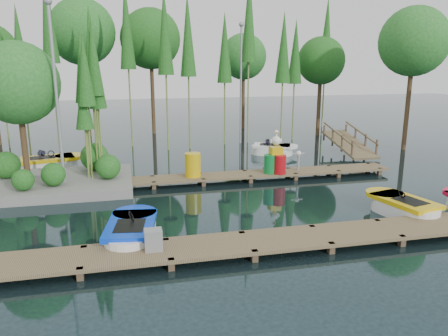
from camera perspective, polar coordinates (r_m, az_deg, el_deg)
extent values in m
plane|color=#1D3236|center=(16.17, -1.33, -4.30)|extent=(90.00, 90.00, 0.00)
cube|color=brown|center=(11.99, 3.14, -9.71)|extent=(18.00, 1.50, 0.10)
cube|color=#4C3B2A|center=(11.16, -18.24, -13.46)|extent=(0.16, 0.16, 0.50)
cube|color=#4C3B2A|center=(12.29, -17.76, -10.80)|extent=(0.16, 0.16, 0.50)
cube|color=#4C3B2A|center=(11.14, -6.90, -12.86)|extent=(0.16, 0.16, 0.50)
cube|color=#4C3B2A|center=(12.28, -7.56, -10.26)|extent=(0.16, 0.16, 0.50)
cube|color=#4C3B2A|center=(11.53, 4.01, -11.83)|extent=(0.16, 0.16, 0.50)
cube|color=#4C3B2A|center=(12.63, 2.32, -9.43)|extent=(0.16, 0.16, 0.50)
cube|color=#4C3B2A|center=(12.29, 13.81, -10.54)|extent=(0.16, 0.16, 0.50)
cube|color=#4C3B2A|center=(13.32, 11.37, -8.42)|extent=(0.16, 0.16, 0.50)
cube|color=#4C3B2A|center=(13.35, 22.19, -9.18)|extent=(0.16, 0.16, 0.50)
cube|color=#4C3B2A|center=(14.31, 19.30, -7.37)|extent=(0.16, 0.16, 0.50)
cube|color=#4C3B2A|center=(15.53, 26.07, -6.35)|extent=(0.16, 0.16, 0.50)
cube|color=brown|center=(18.65, 0.10, -1.01)|extent=(15.00, 1.20, 0.10)
cube|color=#4C3B2A|center=(18.03, -22.11, -3.25)|extent=(0.16, 0.16, 0.50)
cube|color=#4C3B2A|center=(18.94, -21.68, -2.42)|extent=(0.16, 0.16, 0.50)
cube|color=#4C3B2A|center=(17.80, -15.65, -2.94)|extent=(0.16, 0.16, 0.50)
cube|color=#4C3B2A|center=(18.73, -15.54, -2.11)|extent=(0.16, 0.16, 0.50)
cube|color=#4C3B2A|center=(17.81, -9.12, -2.58)|extent=(0.16, 0.16, 0.50)
cube|color=#4C3B2A|center=(18.73, -9.34, -1.77)|extent=(0.16, 0.16, 0.50)
cube|color=#4C3B2A|center=(18.05, -2.69, -2.20)|extent=(0.16, 0.16, 0.50)
cube|color=#4C3B2A|center=(18.96, -3.22, -1.41)|extent=(0.16, 0.16, 0.50)
cube|color=#4C3B2A|center=(18.50, 3.50, -1.80)|extent=(0.16, 0.16, 0.50)
cube|color=#4C3B2A|center=(19.39, 2.70, -1.05)|extent=(0.16, 0.16, 0.50)
cube|color=#4C3B2A|center=(19.17, 9.33, -1.41)|extent=(0.16, 0.16, 0.50)
cube|color=#4C3B2A|center=(20.03, 8.29, -0.70)|extent=(0.16, 0.16, 0.50)
cube|color=#4C3B2A|center=(20.01, 14.71, -1.03)|extent=(0.16, 0.16, 0.50)
cube|color=#4C3B2A|center=(20.84, 13.50, -0.37)|extent=(0.16, 0.16, 0.50)
cube|color=#4C3B2A|center=(21.02, 19.62, -0.68)|extent=(0.16, 0.16, 0.50)
cube|color=#4C3B2A|center=(21.81, 18.28, -0.07)|extent=(0.16, 0.16, 0.50)
cube|color=slate|center=(18.91, -21.41, -2.01)|extent=(6.20, 4.20, 0.42)
sphere|color=#25641F|center=(19.65, -26.56, 0.34)|extent=(1.10, 1.10, 1.10)
sphere|color=#25641F|center=(17.76, -21.39, -0.79)|extent=(0.90, 0.90, 0.90)
sphere|color=#25641F|center=(19.71, -16.55, 1.43)|extent=(1.20, 1.20, 1.20)
sphere|color=#25641F|center=(17.57, -24.77, -1.44)|extent=(0.80, 0.80, 0.80)
sphere|color=#25641F|center=(18.14, -14.90, 0.17)|extent=(1.00, 1.00, 1.00)
cylinder|color=#48331F|center=(19.09, -24.70, 3.43)|extent=(0.24, 0.24, 3.60)
sphere|color=#2E792C|center=(18.86, -25.38, 10.01)|extent=(3.20, 3.20, 3.20)
cylinder|color=olive|center=(18.75, -16.62, 6.95)|extent=(0.07, 0.07, 5.93)
cone|color=#25641F|center=(18.64, -17.07, 13.29)|extent=(0.70, 0.70, 2.97)
cylinder|color=olive|center=(18.63, -17.60, 6.42)|extent=(0.07, 0.07, 5.66)
cone|color=#25641F|center=(18.50, -18.06, 12.51)|extent=(0.70, 0.70, 2.83)
cylinder|color=olive|center=(18.81, -15.97, 5.92)|extent=(0.07, 0.07, 5.22)
cone|color=#25641F|center=(18.66, -16.35, 11.49)|extent=(0.70, 0.70, 2.61)
cylinder|color=olive|center=(18.01, -17.32, 5.99)|extent=(0.07, 0.07, 5.53)
cone|color=#25641F|center=(17.87, -17.77, 12.14)|extent=(0.70, 0.70, 2.76)
cylinder|color=olive|center=(18.26, -17.58, 3.66)|extent=(0.07, 0.07, 4.01)
cone|color=#25641F|center=(18.08, -17.90, 8.04)|extent=(0.70, 0.70, 2.01)
cylinder|color=olive|center=(18.62, -16.27, 7.20)|extent=(0.07, 0.07, 6.11)
cone|color=#25641F|center=(18.52, -16.73, 13.78)|extent=(0.70, 0.70, 3.05)
cylinder|color=#48331F|center=(27.15, 22.95, 8.55)|extent=(0.26, 0.26, 6.06)
sphere|color=#2E792C|center=(27.10, 23.57, 14.92)|extent=(3.81, 3.81, 3.81)
cylinder|color=#48331F|center=(30.74, 12.33, 8.85)|extent=(0.26, 0.26, 5.02)
sphere|color=#25641F|center=(30.63, 12.58, 13.53)|extent=(3.16, 3.16, 3.16)
cylinder|color=#48331F|center=(33.04, 2.52, 9.73)|extent=(0.26, 0.26, 5.31)
sphere|color=#2E792C|center=(32.95, 2.57, 14.34)|extent=(3.34, 3.34, 3.34)
cylinder|color=#48331F|center=(31.20, -9.34, 10.38)|extent=(0.26, 0.26, 6.46)
sphere|color=#25641F|center=(31.18, -9.58, 16.31)|extent=(4.06, 4.06, 4.06)
cylinder|color=#48331F|center=(31.17, -17.60, 10.28)|extent=(0.26, 0.26, 6.85)
sphere|color=#2E792C|center=(31.18, -18.08, 16.56)|extent=(4.31, 4.31, 4.31)
cylinder|color=olive|center=(28.32, -27.10, 10.66)|extent=(0.09, 0.09, 8.36)
cylinder|color=olive|center=(25.80, -24.72, 9.74)|extent=(0.09, 0.09, 7.48)
cone|color=#25641F|center=(25.78, -25.21, 14.37)|extent=(0.90, 0.90, 4.11)
cylinder|color=olive|center=(26.11, -21.55, 12.48)|extent=(0.09, 0.09, 9.66)
cone|color=#25641F|center=(26.22, -22.09, 18.38)|extent=(0.90, 0.90, 5.31)
cylinder|color=olive|center=(26.95, -16.71, 10.77)|extent=(0.09, 0.09, 7.69)
cone|color=#25641F|center=(26.94, -17.04, 15.34)|extent=(0.90, 0.90, 4.23)
cylinder|color=olive|center=(26.53, -12.35, 12.39)|extent=(0.09, 0.09, 8.99)
cone|color=#25641F|center=(26.60, -12.64, 17.81)|extent=(0.90, 0.90, 4.94)
cylinder|color=olive|center=(25.04, -7.57, 11.88)|extent=(0.09, 0.09, 8.44)
cone|color=#25641F|center=(25.08, -7.75, 17.28)|extent=(0.90, 0.90, 4.64)
cylinder|color=olive|center=(25.34, -4.64, 11.73)|extent=(0.09, 0.09, 8.22)
cone|color=#25641F|center=(25.36, -4.75, 16.94)|extent=(0.90, 0.90, 4.52)
cylinder|color=olive|center=(26.65, 0.09, 11.00)|extent=(0.09, 0.09, 7.41)
cone|color=#25641F|center=(26.62, 0.09, 15.47)|extent=(0.90, 0.90, 4.07)
cylinder|color=olive|center=(27.22, 3.22, 13.54)|extent=(0.09, 0.09, 9.77)
cone|color=#25641F|center=(27.34, 3.30, 19.28)|extent=(0.90, 0.90, 5.38)
cylinder|color=olive|center=(26.61, 7.64, 10.88)|extent=(0.09, 0.09, 7.40)
cone|color=#25641F|center=(26.58, 7.79, 15.34)|extent=(0.90, 0.90, 4.07)
cylinder|color=olive|center=(28.60, 9.15, 10.77)|extent=(0.09, 0.09, 7.14)
cone|color=#25641F|center=(28.57, 9.31, 14.77)|extent=(0.90, 0.90, 3.93)
cylinder|color=olive|center=(30.52, 13.01, 12.16)|extent=(0.09, 0.09, 8.61)
cone|color=#25641F|center=(30.56, 13.26, 16.68)|extent=(0.90, 0.90, 4.74)
cylinder|color=gray|center=(17.77, -20.97, 7.99)|extent=(0.12, 0.12, 7.00)
sphere|color=gray|center=(17.82, -22.03, 19.56)|extent=(0.30, 0.30, 0.30)
cylinder|color=gray|center=(27.04, 2.22, 10.61)|extent=(0.12, 0.12, 7.00)
sphere|color=gray|center=(27.07, 2.29, 18.23)|extent=(0.30, 0.30, 0.30)
cube|color=brown|center=(25.12, 16.01, 3.04)|extent=(1.50, 3.94, 0.95)
cube|color=#4C3B2A|center=(23.41, 16.39, 2.35)|extent=(0.08, 0.08, 0.90)
cube|color=#4C3B2A|center=(24.33, 15.15, 3.12)|extent=(0.08, 0.08, 0.90)
cube|color=#4C3B2A|center=(25.27, 14.00, 3.83)|extent=(0.08, 0.08, 0.90)
cube|color=#4C3B2A|center=(26.22, 12.93, 4.49)|extent=(0.08, 0.08, 0.90)
cube|color=brown|center=(24.69, 14.67, 4.36)|extent=(0.06, 3.54, 0.83)
cube|color=#4C3B2A|center=(24.12, 19.29, 2.46)|extent=(0.08, 0.08, 0.90)
cube|color=#4C3B2A|center=(25.02, 17.99, 3.21)|extent=(0.08, 0.08, 0.90)
cube|color=#4C3B2A|center=(25.93, 16.77, 3.90)|extent=(0.08, 0.08, 0.90)
cube|color=#4C3B2A|center=(26.86, 15.63, 4.54)|extent=(0.08, 0.08, 0.90)
cube|color=brown|center=(25.37, 17.49, 4.42)|extent=(0.06, 3.54, 0.83)
cube|color=white|center=(12.77, -11.99, -8.67)|extent=(1.46, 1.47, 0.59)
cylinder|color=white|center=(13.37, -11.65, -7.61)|extent=(1.46, 1.46, 0.59)
cylinder|color=white|center=(12.18, -12.37, -9.84)|extent=(1.46, 1.46, 0.59)
cube|color=#0838D8|center=(12.65, -12.07, -7.32)|extent=(1.63, 2.41, 0.15)
cylinder|color=#0838D8|center=(13.53, -11.58, -5.88)|extent=(1.49, 1.49, 0.15)
cube|color=black|center=(12.43, -12.20, -7.47)|extent=(0.94, 1.17, 0.06)
torus|color=black|center=(12.72, -12.03, -6.16)|extent=(0.20, 0.32, 0.28)
cube|color=white|center=(15.77, 22.45, -5.09)|extent=(1.48, 1.49, 0.56)
cylinder|color=white|center=(16.15, 20.82, -4.49)|extent=(1.48, 1.48, 0.56)
cylinder|color=white|center=(15.40, 24.17, -5.71)|extent=(1.48, 1.48, 0.56)
cube|color=gold|center=(15.68, 22.56, -4.03)|extent=(1.71, 2.37, 0.14)
cylinder|color=gold|center=(16.25, 20.19, -3.20)|extent=(1.51, 1.51, 0.14)
cube|color=black|center=(15.54, 23.13, -4.06)|extent=(0.97, 1.16, 0.06)
torus|color=black|center=(15.71, 22.21, -3.17)|extent=(0.21, 0.31, 0.27)
cube|color=white|center=(22.18, -21.96, 0.30)|extent=(1.62, 1.61, 0.61)
cylinder|color=white|center=(22.23, -20.24, 0.49)|extent=(1.61, 1.61, 0.61)
cylinder|color=white|center=(22.14, -23.69, 0.12)|extent=(1.61, 1.61, 0.61)
cube|color=gold|center=(22.11, -22.04, 1.14)|extent=(2.57, 1.86, 0.16)
cylinder|color=gold|center=(22.19, -19.54, 1.41)|extent=(1.64, 1.64, 0.16)
cube|color=black|center=(22.08, -22.62, 1.21)|extent=(1.26, 1.06, 0.07)
torus|color=black|center=(22.07, -21.66, 1.75)|extent=(0.34, 0.23, 0.29)
imported|color=#1E1E2D|center=(22.03, -22.83, 1.88)|extent=(0.55, 0.46, 1.08)
cube|color=white|center=(24.21, 6.26, 2.24)|extent=(1.51, 1.50, 0.52)
cylinder|color=white|center=(24.18, 7.62, 2.18)|extent=(1.50, 1.50, 0.52)
cylinder|color=white|center=(24.26, 4.90, 2.29)|extent=(1.50, 1.50, 0.52)
cube|color=white|center=(24.16, 6.28, 2.90)|extent=(2.29, 1.86, 0.13)
cylinder|color=white|center=(24.11, 8.26, 2.82)|extent=(1.53, 1.53, 0.13)
cube|color=black|center=(24.16, 5.83, 3.02)|extent=(1.14, 1.02, 0.06)
torus|color=black|center=(24.11, 6.63, 3.33)|extent=(0.30, 0.23, 0.25)
imported|color=#1E1E2D|center=(24.13, 5.73, 3.48)|extent=(0.46, 0.41, 0.86)
imported|color=#1E1E2D|center=(24.44, 6.57, 3.45)|extent=(0.36, 0.31, 0.65)
cube|color=gray|center=(11.47, -9.21, -9.25)|extent=(0.45, 0.38, 0.55)
cylinder|color=gold|center=(18.26, -4.10, 0.40)|extent=(0.67, 0.67, 1.00)
cylinder|color=#0C732D|center=(18.89, 6.06, 0.53)|extent=(0.54, 0.54, 0.81)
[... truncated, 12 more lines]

